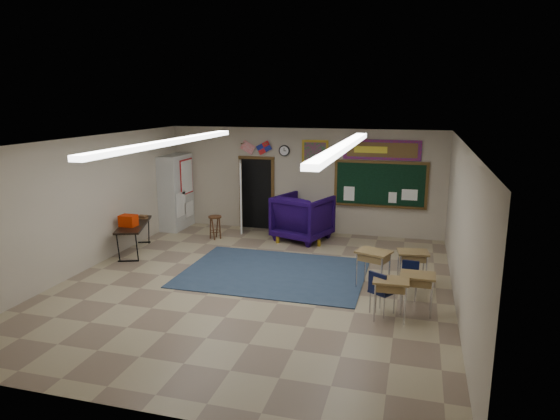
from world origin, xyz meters
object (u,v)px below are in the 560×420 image
(student_desk_front_left, at_px, (373,267))
(wooden_stool, at_px, (215,227))
(folding_table, at_px, (134,237))
(student_desk_front_right, at_px, (412,266))
(wingback_armchair, at_px, (303,217))

(student_desk_front_left, xyz_separation_m, wooden_stool, (-4.55, 2.54, -0.11))
(student_desk_front_left, height_order, folding_table, folding_table)
(student_desk_front_left, xyz_separation_m, student_desk_front_right, (0.77, 0.35, -0.03))
(wingback_armchair, bearing_deg, wooden_stool, 33.40)
(folding_table, bearing_deg, wooden_stool, 28.18)
(wingback_armchair, relative_size, wooden_stool, 2.12)
(student_desk_front_left, bearing_deg, wooden_stool, 170.67)
(wooden_stool, bearing_deg, wingback_armchair, 14.37)
(student_desk_front_left, distance_m, student_desk_front_right, 0.85)
(student_desk_front_right, xyz_separation_m, folding_table, (-6.83, 0.51, -0.01))
(student_desk_front_right, height_order, folding_table, folding_table)
(wingback_armchair, height_order, folding_table, wingback_armchair)
(folding_table, bearing_deg, student_desk_front_left, -28.08)
(student_desk_front_right, relative_size, folding_table, 0.40)
(student_desk_front_right, bearing_deg, wingback_armchair, 128.34)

